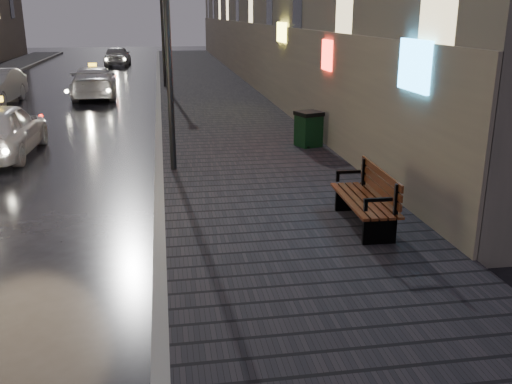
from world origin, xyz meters
TOP-DOWN VIEW (x-y plane):
  - ground at (0.00, 0.00)m, footprint 120.00×120.00m
  - sidewalk at (3.90, 21.00)m, footprint 4.60×58.00m
  - curb at (1.50, 21.00)m, footprint 0.20×58.00m
  - lamp_near at (1.85, 6.00)m, footprint 0.36×0.36m
  - lamp_far at (1.85, 22.00)m, footprint 0.36×0.36m
  - bench at (5.08, 1.67)m, footprint 0.74×2.00m
  - trash_bin at (5.60, 7.86)m, footprint 0.80×0.80m
  - taxi_near at (-2.64, 8.60)m, footprint 1.88×4.35m
  - taxi_mid at (-1.34, 19.59)m, footprint 2.28×4.93m
  - car_far at (-1.36, 35.86)m, footprint 1.81×4.22m

SIDE VIEW (x-z plane):
  - ground at x=0.00m, z-range 0.00..0.00m
  - sidewalk at x=3.90m, z-range 0.00..0.15m
  - curb at x=1.50m, z-range 0.00..0.15m
  - trash_bin at x=5.60m, z-range 0.16..1.12m
  - bench at x=5.08m, z-range 0.15..1.16m
  - taxi_mid at x=-1.34m, z-range 0.00..1.40m
  - car_far at x=-1.36m, z-range 0.00..1.42m
  - taxi_near at x=-2.64m, z-range 0.00..1.46m
  - lamp_near at x=1.85m, z-range 0.85..6.13m
  - lamp_far at x=1.85m, z-range 0.85..6.13m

